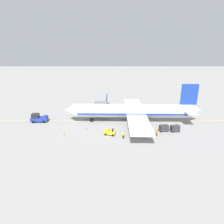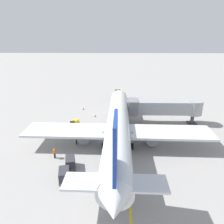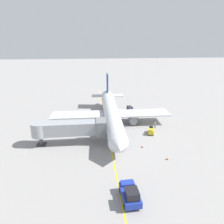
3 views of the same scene
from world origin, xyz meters
TOP-DOWN VIEW (x-y plane):
  - ground_plane at (0.00, 0.00)m, footprint 400.00×400.00m
  - gate_lead_in_line at (0.00, 0.00)m, footprint 0.24×80.00m
  - parked_airliner at (-1.28, 0.44)m, footprint 30.10×37.26m
  - jet_bridge at (8.21, 9.47)m, footprint 15.02×3.50m
  - pushback_tractor at (-1.15, 26.54)m, footprint 2.44×4.51m
  - baggage_tug_lead at (-9.83, 6.78)m, footprint 1.89×2.74m
  - baggage_cart_front at (-7.73, -6.49)m, footprint 1.75×2.98m
  - baggage_cart_second_in_train at (-7.93, -9.18)m, footprint 1.75×2.98m
  - ground_crew_wing_walker at (-10.61, -4.10)m, footprint 0.34×0.72m
  - ground_crew_loader at (-8.17, 0.07)m, footprint 0.30×0.73m
  - ground_crew_marshaller at (-11.81, 3.68)m, footprint 0.33×0.72m
  - safety_cone_nose_left at (-9.74, 17.51)m, footprint 0.36×0.36m
  - safety_cone_nose_right at (-6.34, 12.69)m, footprint 0.36×0.36m

SIDE VIEW (x-z plane):
  - ground_plane at x=0.00m, z-range 0.00..0.00m
  - gate_lead_in_line at x=0.00m, z-range 0.00..0.01m
  - safety_cone_nose_left at x=-9.74m, z-range -0.01..0.58m
  - safety_cone_nose_right at x=-6.34m, z-range -0.01..0.58m
  - baggage_tug_lead at x=-9.83m, z-range -0.10..1.52m
  - baggage_cart_front at x=-7.73m, z-range 0.16..1.74m
  - baggage_cart_second_in_train at x=-7.93m, z-range 0.16..1.74m
  - ground_crew_wing_walker at x=-10.61m, z-range 0.11..1.80m
  - ground_crew_loader at x=-8.17m, z-range 0.11..1.80m
  - ground_crew_marshaller at x=-11.81m, z-range 0.11..1.80m
  - pushback_tractor at x=-1.15m, z-range -0.10..2.30m
  - parked_airliner at x=-1.28m, z-range -2.13..8.50m
  - jet_bridge at x=8.21m, z-range 0.97..5.95m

